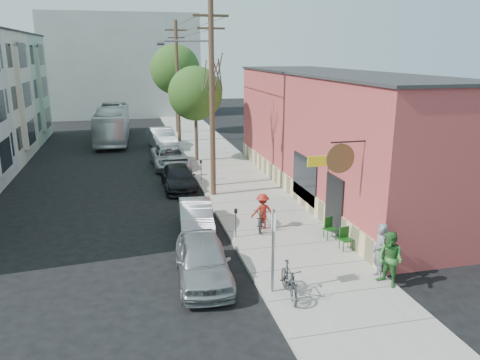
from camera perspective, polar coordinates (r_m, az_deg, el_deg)
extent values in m
plane|color=black|center=(19.99, -7.28, -7.19)|extent=(120.00, 120.00, 0.00)
cube|color=#A4A298|center=(30.95, -1.79, 1.22)|extent=(4.50, 58.00, 0.15)
cube|color=#A73E3F|center=(26.15, 11.21, 5.43)|extent=(5.00, 20.00, 6.50)
cube|color=#2B2B2D|center=(25.81, 11.59, 12.66)|extent=(5.20, 20.20, 0.12)
cube|color=beige|center=(25.82, 5.81, -0.63)|extent=(0.10, 20.00, 1.10)
cube|color=black|center=(20.29, 11.42, -3.12)|extent=(0.10, 1.60, 2.60)
cube|color=black|center=(23.28, 7.87, 0.21)|extent=(0.08, 3.00, 2.20)
cylinder|color=brown|center=(17.30, 12.14, 2.58)|extent=(1.10, 0.06, 1.10)
cube|color=yellow|center=(20.32, 9.54, 2.28)|extent=(1.00, 0.08, 0.45)
cube|color=beige|center=(37.26, -25.32, 9.09)|extent=(1.10, 3.20, 7.00)
cube|color=#9FB397|center=(45.64, -26.81, 9.81)|extent=(6.00, 8.00, 9.00)
cube|color=#9FB397|center=(45.11, -23.37, 10.14)|extent=(1.10, 3.20, 7.00)
cube|color=#B6B6B1|center=(60.41, -14.11, 13.36)|extent=(18.00, 8.00, 12.00)
cube|color=slate|center=(14.93, 4.05, -8.68)|extent=(0.07, 0.07, 2.80)
cube|color=silver|center=(14.56, 4.12, -5.08)|extent=(0.02, 0.45, 0.60)
cylinder|color=slate|center=(19.48, -0.51, -5.46)|extent=(0.06, 0.06, 1.10)
cylinder|color=black|center=(19.28, -0.52, -3.80)|extent=(0.14, 0.14, 0.18)
cylinder|color=slate|center=(28.10, -4.76, 1.03)|extent=(0.06, 0.06, 1.10)
cylinder|color=black|center=(27.96, -4.79, 2.22)|extent=(0.14, 0.14, 0.18)
cylinder|color=#503A28|center=(24.47, -3.42, 9.52)|extent=(0.28, 0.28, 10.00)
cube|color=#503A28|center=(24.40, -3.59, 19.38)|extent=(1.80, 0.12, 0.12)
cube|color=#503A28|center=(24.37, -3.56, 17.97)|extent=(1.40, 0.10, 0.10)
cylinder|color=slate|center=(24.03, -9.65, 16.16)|extent=(0.35, 0.24, 0.24)
cylinder|color=#503A28|center=(40.47, -7.61, 11.71)|extent=(0.28, 0.28, 10.00)
cube|color=#503A28|center=(40.44, -7.83, 17.66)|extent=(1.80, 0.12, 0.12)
cube|color=#503A28|center=(40.42, -7.80, 16.81)|extent=(1.40, 0.10, 0.10)
cylinder|color=#44392C|center=(26.57, -3.30, 5.35)|extent=(0.24, 0.24, 5.74)
cylinder|color=#44392C|center=(33.14, -5.36, 6.15)|extent=(0.24, 0.24, 4.44)
sphere|color=#325B1F|center=(32.84, -5.47, 10.46)|extent=(3.74, 3.74, 3.74)
cylinder|color=#44392C|center=(45.57, -7.75, 9.28)|extent=(0.24, 0.24, 5.54)
sphere|color=#325B1F|center=(45.36, -7.89, 13.20)|extent=(4.64, 4.64, 4.64)
imported|color=gray|center=(16.65, 16.64, -8.30)|extent=(0.59, 0.79, 1.95)
imported|color=#30722D|center=(16.23, 17.81, -9.18)|extent=(0.99, 1.11, 1.87)
imported|color=maroon|center=(20.36, 2.76, -3.83)|extent=(1.03, 0.61, 1.58)
imported|color=black|center=(20.45, 2.75, -4.61)|extent=(1.36, 2.00, 0.99)
imported|color=black|center=(15.07, 6.01, -12.09)|extent=(0.63, 1.85, 1.09)
imported|color=gray|center=(15.10, 6.48, -12.66)|extent=(0.94, 1.63, 0.81)
imported|color=#9B9EA2|center=(16.25, -4.55, -9.71)|extent=(2.02, 4.50, 1.50)
imported|color=#9A9CA1|center=(20.65, -5.40, -4.44)|extent=(1.70, 4.08, 1.31)
imported|color=black|center=(27.08, -7.49, 0.28)|extent=(1.83, 4.46, 1.29)
imported|color=#AFB0B8|center=(32.15, -8.53, 2.75)|extent=(2.50, 5.13, 1.41)
imported|color=#A3A6AA|center=(38.68, -9.47, 5.02)|extent=(2.25, 5.20, 1.66)
imported|color=white|center=(42.94, -15.27, 6.63)|extent=(2.94, 10.98, 3.03)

